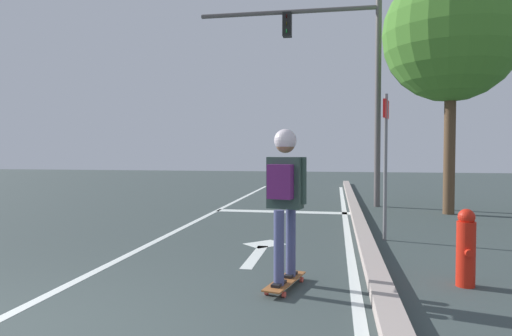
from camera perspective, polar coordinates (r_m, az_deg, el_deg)
The scene contains 12 objects.
lane_line_center at distance 9.24m, azimuth -8.43°, elevation -7.10°, with size 0.12×20.00×0.01m, color white.
lane_line_curbside at distance 8.77m, azimuth 11.55°, elevation -7.62°, with size 0.12×20.00×0.01m, color white.
stop_bar at distance 10.98m, azimuth 3.43°, elevation -5.61°, with size 3.28×0.40×0.01m, color white.
lane_arrow_stem at distance 6.40m, azimuth -0.09°, elevation -11.24°, with size 0.16×1.40×0.01m, color white.
lane_arrow_head at distance 7.22m, azimuth 1.13°, elevation -9.70°, with size 0.56×0.44×0.01m, color white.
curb_strip at distance 8.77m, azimuth 13.20°, elevation -7.19°, with size 0.24×24.00×0.14m, color #A4968F.
skateboard at distance 4.98m, azimuth 3.73°, elevation -14.33°, with size 0.40×0.87×0.09m.
skater at distance 4.77m, azimuth 3.69°, elevation -2.24°, with size 0.44×0.61×1.64m.
traffic_signal_mast at distance 12.53m, azimuth 10.44°, elevation 13.14°, with size 4.95×0.34×5.78m.
street_sign_post at distance 7.68m, azimuth 16.27°, elevation 2.78°, with size 0.14×0.44×2.43m.
fire_hydrant at distance 5.46m, azimuth 25.30°, elevation -9.23°, with size 0.20×0.30×0.86m.
roadside_tree at distance 11.76m, azimuth 23.74°, elevation 15.35°, with size 3.15×3.15×5.80m.
Camera 1 is at (2.53, -2.64, 1.48)m, focal length 31.23 mm.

